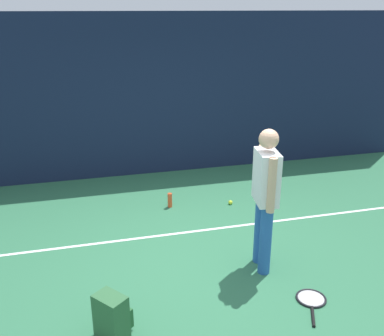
{
  "coord_description": "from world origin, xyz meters",
  "views": [
    {
      "loc": [
        -1.31,
        -4.65,
        2.93
      ],
      "look_at": [
        0.0,
        0.4,
        1.0
      ],
      "focal_mm": 41.03,
      "sensor_mm": 36.0,
      "label": 1
    }
  ],
  "objects_px": {
    "tennis_player": "(265,192)",
    "tennis_ball_near_player": "(230,202)",
    "backpack": "(112,316)",
    "water_bottle": "(170,200)",
    "tennis_racket": "(311,300)"
  },
  "relations": [
    {
      "from": "tennis_racket",
      "to": "water_bottle",
      "type": "relative_size",
      "value": 2.8
    },
    {
      "from": "backpack",
      "to": "tennis_player",
      "type": "bearing_deg",
      "value": -106.94
    },
    {
      "from": "tennis_player",
      "to": "tennis_racket",
      "type": "bearing_deg",
      "value": -152.41
    },
    {
      "from": "backpack",
      "to": "water_bottle",
      "type": "height_order",
      "value": "backpack"
    },
    {
      "from": "tennis_racket",
      "to": "tennis_player",
      "type": "bearing_deg",
      "value": 44.37
    },
    {
      "from": "tennis_ball_near_player",
      "to": "water_bottle",
      "type": "relative_size",
      "value": 0.29
    },
    {
      "from": "tennis_player",
      "to": "tennis_ball_near_player",
      "type": "bearing_deg",
      "value": 1.11
    },
    {
      "from": "tennis_racket",
      "to": "backpack",
      "type": "height_order",
      "value": "backpack"
    },
    {
      "from": "tennis_player",
      "to": "backpack",
      "type": "height_order",
      "value": "tennis_player"
    },
    {
      "from": "tennis_racket",
      "to": "backpack",
      "type": "bearing_deg",
      "value": 114.86
    },
    {
      "from": "tennis_player",
      "to": "backpack",
      "type": "distance_m",
      "value": 2.09
    },
    {
      "from": "tennis_player",
      "to": "backpack",
      "type": "relative_size",
      "value": 3.86
    },
    {
      "from": "tennis_player",
      "to": "water_bottle",
      "type": "relative_size",
      "value": 7.57
    },
    {
      "from": "tennis_player",
      "to": "tennis_ball_near_player",
      "type": "distance_m",
      "value": 2.0
    },
    {
      "from": "backpack",
      "to": "tennis_racket",
      "type": "bearing_deg",
      "value": -129.34
    }
  ]
}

